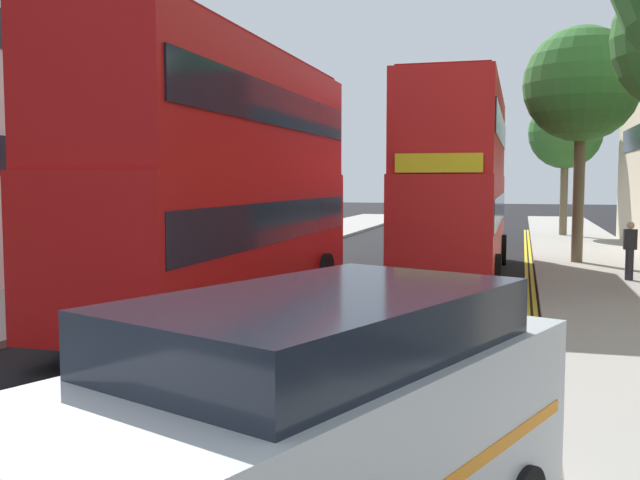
{
  "coord_description": "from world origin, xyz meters",
  "views": [
    {
      "loc": [
        4.07,
        -1.65,
        2.89
      ],
      "look_at": [
        0.5,
        11.0,
        1.8
      ],
      "focal_mm": 40.33,
      "sensor_mm": 36.0,
      "label": 1
    }
  ],
  "objects_px": {
    "pedestrian_far": "(630,250)",
    "taxi_minivan": "(303,450)",
    "double_decker_bus_away": "(226,174)",
    "double_decker_bus_oncoming": "(458,176)"
  },
  "relations": [
    {
      "from": "double_decker_bus_away",
      "to": "taxi_minivan",
      "type": "height_order",
      "value": "double_decker_bus_away"
    },
    {
      "from": "double_decker_bus_away",
      "to": "double_decker_bus_oncoming",
      "type": "relative_size",
      "value": 1.0
    },
    {
      "from": "double_decker_bus_away",
      "to": "double_decker_bus_oncoming",
      "type": "distance_m",
      "value": 8.84
    },
    {
      "from": "double_decker_bus_away",
      "to": "pedestrian_far",
      "type": "distance_m",
      "value": 11.62
    },
    {
      "from": "double_decker_bus_oncoming",
      "to": "taxi_minivan",
      "type": "relative_size",
      "value": 2.1
    },
    {
      "from": "taxi_minivan",
      "to": "pedestrian_far",
      "type": "xyz_separation_m",
      "value": [
        4.28,
        16.78,
        -0.08
      ]
    },
    {
      "from": "double_decker_bus_away",
      "to": "double_decker_bus_oncoming",
      "type": "bearing_deg",
      "value": 61.76
    },
    {
      "from": "double_decker_bus_away",
      "to": "taxi_minivan",
      "type": "bearing_deg",
      "value": -64.19
    },
    {
      "from": "double_decker_bus_away",
      "to": "pedestrian_far",
      "type": "xyz_separation_m",
      "value": [
        8.95,
        7.12,
        -2.04
      ]
    },
    {
      "from": "pedestrian_far",
      "to": "taxi_minivan",
      "type": "bearing_deg",
      "value": -104.32
    }
  ]
}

